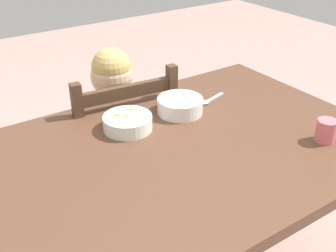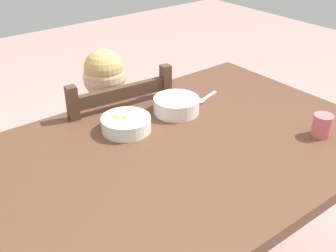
# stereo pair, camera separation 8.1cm
# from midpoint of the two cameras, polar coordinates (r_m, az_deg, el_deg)

# --- Properties ---
(dining_table) EXTENTS (1.39, 0.88, 0.76)m
(dining_table) POSITION_cam_midpoint_polar(r_m,az_deg,el_deg) (1.36, 1.86, -7.08)
(dining_table) COLOR brown
(dining_table) RESTS_ON ground
(dining_chair) EXTENTS (0.46, 0.46, 0.88)m
(dining_chair) POSITION_cam_midpoint_polar(r_m,az_deg,el_deg) (1.86, -5.49, -4.60)
(dining_chair) COLOR #493222
(dining_chair) RESTS_ON ground
(child_figure) EXTENTS (0.32, 0.31, 0.93)m
(child_figure) POSITION_cam_midpoint_polar(r_m,az_deg,el_deg) (1.77, -5.52, 0.36)
(child_figure) COLOR silver
(child_figure) RESTS_ON ground
(bowl_of_peas) EXTENTS (0.17, 0.17, 0.06)m
(bowl_of_peas) POSITION_cam_midpoint_polar(r_m,az_deg,el_deg) (1.52, 3.19, 2.84)
(bowl_of_peas) COLOR white
(bowl_of_peas) RESTS_ON dining_table
(bowl_of_carrots) EXTENTS (0.17, 0.17, 0.05)m
(bowl_of_carrots) POSITION_cam_midpoint_polar(r_m,az_deg,el_deg) (1.41, -3.87, 0.50)
(bowl_of_carrots) COLOR white
(bowl_of_carrots) RESTS_ON dining_table
(spoon) EXTENTS (0.14, 0.06, 0.01)m
(spoon) POSITION_cam_midpoint_polar(r_m,az_deg,el_deg) (1.62, 6.95, 3.43)
(spoon) COLOR silver
(spoon) RESTS_ON dining_table
(drinking_cup) EXTENTS (0.06, 0.06, 0.07)m
(drinking_cup) POSITION_cam_midpoint_polar(r_m,az_deg,el_deg) (1.44, 22.20, -0.62)
(drinking_cup) COLOR #DD6870
(drinking_cup) RESTS_ON dining_table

